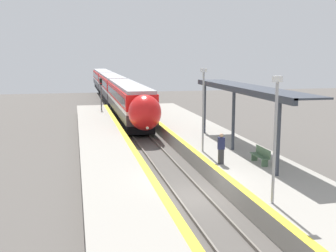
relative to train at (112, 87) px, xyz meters
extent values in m
plane|color=#56514C|center=(0.00, -43.12, -2.27)|extent=(120.00, 120.00, 0.00)
cube|color=slate|center=(-0.72, -43.12, -2.19)|extent=(0.08, 90.00, 0.15)
cube|color=slate|center=(0.72, -43.12, -2.19)|extent=(0.08, 90.00, 0.15)
cube|color=black|center=(0.00, -18.68, -1.63)|extent=(2.40, 17.62, 0.84)
cube|color=#38383D|center=(0.00, -18.68, -0.75)|extent=(2.73, 19.15, 0.91)
cube|color=white|center=(0.00, -18.68, -0.14)|extent=(2.74, 19.15, 0.31)
cube|color=red|center=(0.00, -18.68, 0.70)|extent=(2.73, 19.15, 1.38)
cube|color=black|center=(0.00, -18.68, 0.63)|extent=(2.76, 17.62, 0.76)
cube|color=#9E9EA3|center=(0.00, -18.68, 1.54)|extent=(2.46, 19.15, 0.30)
cylinder|color=black|center=(-0.72, -25.72, -1.83)|extent=(0.12, 0.88, 0.88)
cylinder|color=black|center=(0.72, -25.72, -1.83)|extent=(0.12, 0.88, 0.88)
cylinder|color=black|center=(-0.72, -23.52, -1.83)|extent=(0.12, 0.88, 0.88)
cylinder|color=black|center=(0.72, -23.52, -1.83)|extent=(0.12, 0.88, 0.88)
cylinder|color=black|center=(-0.72, -13.85, -1.83)|extent=(0.12, 0.88, 0.88)
cylinder|color=black|center=(0.72, -13.85, -1.83)|extent=(0.12, 0.88, 0.88)
cylinder|color=black|center=(-0.72, -11.65, -1.83)|extent=(0.12, 0.88, 0.88)
cylinder|color=black|center=(0.72, -11.65, -1.83)|extent=(0.12, 0.88, 0.88)
ellipsoid|color=red|center=(0.00, -29.32, 0.09)|extent=(2.62, 3.17, 2.86)
ellipsoid|color=black|center=(0.00, -29.71, 0.56)|extent=(1.91, 1.85, 1.46)
sphere|color=#F9F4CC|center=(0.00, -30.51, -0.96)|extent=(0.24, 0.24, 0.24)
cube|color=black|center=(0.00, 1.27, -1.63)|extent=(2.40, 17.62, 0.84)
cube|color=#38383D|center=(0.00, 1.27, -0.75)|extent=(2.73, 19.15, 0.91)
cube|color=white|center=(0.00, 1.27, -0.14)|extent=(2.74, 19.15, 0.31)
cube|color=red|center=(0.00, 1.27, 0.70)|extent=(2.73, 19.15, 1.38)
cube|color=black|center=(0.00, 1.27, 0.63)|extent=(2.76, 17.62, 0.76)
cube|color=#9E9EA3|center=(0.00, 1.27, 1.54)|extent=(2.46, 19.15, 0.30)
cylinder|color=black|center=(-0.72, -5.77, -1.83)|extent=(0.12, 0.88, 0.88)
cylinder|color=black|center=(0.72, -5.77, -1.83)|extent=(0.12, 0.88, 0.88)
cylinder|color=black|center=(-0.72, -3.57, -1.83)|extent=(0.12, 0.88, 0.88)
cylinder|color=black|center=(0.72, -3.57, -1.83)|extent=(0.12, 0.88, 0.88)
cylinder|color=black|center=(-0.72, 6.11, -1.83)|extent=(0.12, 0.88, 0.88)
cylinder|color=black|center=(0.72, 6.11, -1.83)|extent=(0.12, 0.88, 0.88)
cylinder|color=black|center=(-0.72, 8.31, -1.83)|extent=(0.12, 0.88, 0.88)
cylinder|color=black|center=(0.72, 8.31, -1.83)|extent=(0.12, 0.88, 0.88)
cube|color=black|center=(0.00, 21.22, -1.63)|extent=(2.40, 17.62, 0.84)
cube|color=#38383D|center=(0.00, 21.22, -0.75)|extent=(2.73, 19.15, 0.91)
cube|color=white|center=(0.00, 21.22, -0.14)|extent=(2.74, 19.15, 0.31)
cube|color=red|center=(0.00, 21.22, 0.70)|extent=(2.73, 19.15, 1.38)
cube|color=black|center=(0.00, 21.22, 0.63)|extent=(2.76, 17.62, 0.76)
cube|color=#9E9EA3|center=(0.00, 21.22, 1.54)|extent=(2.46, 19.15, 0.30)
cylinder|color=black|center=(-0.72, 14.19, -1.83)|extent=(0.12, 0.88, 0.88)
cylinder|color=black|center=(0.72, 14.19, -1.83)|extent=(0.12, 0.88, 0.88)
cylinder|color=black|center=(-0.72, 16.39, -1.83)|extent=(0.12, 0.88, 0.88)
cylinder|color=black|center=(0.72, 16.39, -1.83)|extent=(0.12, 0.88, 0.88)
cylinder|color=black|center=(-0.72, 26.06, -1.83)|extent=(0.12, 0.88, 0.88)
cylinder|color=black|center=(0.72, 26.06, -1.83)|extent=(0.12, 0.88, 0.88)
cylinder|color=black|center=(-0.72, 28.26, -1.83)|extent=(0.12, 0.88, 0.88)
cylinder|color=black|center=(0.72, 28.26, -1.83)|extent=(0.12, 0.88, 0.88)
cube|color=#9E998E|center=(4.11, -43.12, -1.80)|extent=(4.93, 64.00, 0.93)
cube|color=yellow|center=(1.84, -43.12, -1.33)|extent=(0.40, 64.00, 0.01)
cube|color=#9E998E|center=(-3.42, -43.12, -1.80)|extent=(3.56, 64.00, 0.93)
cube|color=yellow|center=(-1.84, -43.12, -1.33)|extent=(0.40, 64.00, 0.01)
cube|color=#4C6B4C|center=(4.48, -41.76, -1.13)|extent=(0.36, 0.06, 0.42)
cube|color=#4C6B4C|center=(4.48, -40.41, -1.13)|extent=(0.36, 0.06, 0.42)
cube|color=#4C6B4C|center=(4.48, -41.08, -0.90)|extent=(0.44, 1.80, 0.03)
cube|color=#4C6B4C|center=(4.68, -41.08, -0.67)|extent=(0.04, 1.80, 0.44)
cube|color=#333338|center=(2.36, -40.72, -0.92)|extent=(0.28, 0.20, 0.84)
cube|color=navy|center=(2.36, -40.72, -0.17)|extent=(0.36, 0.22, 0.66)
sphere|color=tan|center=(2.36, -40.72, 0.27)|extent=(0.23, 0.23, 0.23)
cylinder|color=#59595E|center=(-2.57, -15.50, -0.44)|extent=(0.14, 0.14, 3.65)
cube|color=black|center=(-2.57, -15.50, 1.73)|extent=(0.28, 0.20, 0.70)
sphere|color=black|center=(-2.57, -15.61, 1.90)|extent=(0.14, 0.14, 0.14)
sphere|color=red|center=(-2.57, -15.61, 1.56)|extent=(0.14, 0.14, 0.14)
cylinder|color=#9E9EA3|center=(2.30, -47.07, 1.11)|extent=(0.12, 0.12, 4.90)
cube|color=silver|center=(2.30, -47.07, 3.69)|extent=(0.36, 0.20, 0.24)
cylinder|color=#9E9EA3|center=(2.30, -37.50, 1.11)|extent=(0.12, 0.12, 4.90)
cube|color=silver|center=(2.30, -37.50, 3.69)|extent=(0.36, 0.20, 0.24)
cylinder|color=#333842|center=(4.31, -43.47, 0.54)|extent=(0.20, 0.20, 3.75)
cylinder|color=#333842|center=(4.31, -37.44, 0.54)|extent=(0.20, 0.20, 3.75)
cylinder|color=#333842|center=(4.31, -31.40, 0.54)|extent=(0.20, 0.20, 3.75)
cube|color=#333842|center=(4.31, -37.44, 2.51)|extent=(0.24, 15.07, 0.36)
cube|color=#333842|center=(5.21, -37.44, 2.63)|extent=(2.00, 15.07, 0.10)
camera|label=1|loc=(-5.36, -62.09, 4.59)|focal=45.00mm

